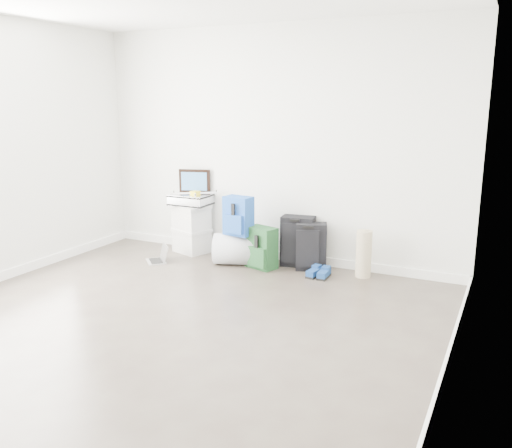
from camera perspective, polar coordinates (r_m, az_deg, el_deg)
The scene contains 14 objects.
ground at distance 4.53m, azimuth -11.54°, elevation -11.70°, with size 5.00×5.00×0.00m, color #3B302B.
room_envelope at distance 4.14m, azimuth -12.49°, elevation 10.60°, with size 4.52×5.02×2.71m.
boxes_stack at distance 6.79m, azimuth -6.80°, elevation -0.47°, with size 0.51×0.46×0.60m.
briefcase at distance 6.72m, azimuth -6.88°, elevation 2.57°, with size 0.47×0.34×0.14m, color #B2B2B7.
painting at distance 6.76m, azimuth -6.48°, elevation 4.49°, with size 0.38×0.14×0.29m.
drone at distance 6.64m, azimuth -6.42°, elevation 3.26°, with size 0.46×0.46×0.05m.
duffel_bag at distance 6.26m, azimuth -1.76°, elevation -2.68°, with size 0.36×0.36×0.58m, color gray.
blue_backpack at distance 6.14m, azimuth -1.92°, elevation 0.78°, with size 0.34×0.27×0.44m.
large_suitcase at distance 6.20m, azimuth 4.40°, elevation -1.83°, with size 0.40×0.29×0.58m.
green_backpack at distance 6.12m, azimuth 0.55°, elevation -2.60°, with size 0.38×0.33×0.47m.
carry_on at distance 6.08m, azimuth 5.79°, elevation -2.39°, with size 0.38×0.32×0.53m.
shoes at distance 5.90m, azimuth 6.66°, elevation -5.19°, with size 0.22×0.25×0.08m.
rolled_rug at distance 5.92m, azimuth 11.27°, elevation -3.10°, with size 0.17×0.17×0.51m, color tan.
laptop at distance 6.50m, azimuth -10.15°, elevation -3.50°, with size 0.35×0.35×0.20m.
Camera 1 is at (2.56, -3.23, 1.88)m, focal length 38.00 mm.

